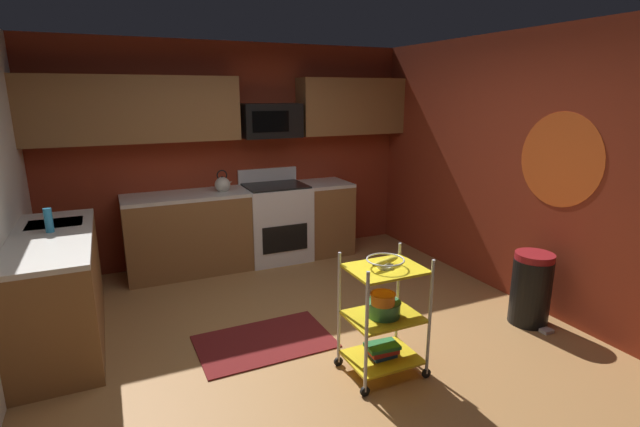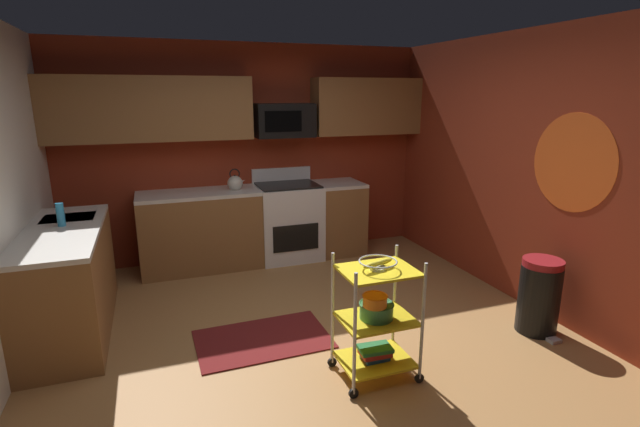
{
  "view_description": "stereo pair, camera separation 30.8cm",
  "coord_description": "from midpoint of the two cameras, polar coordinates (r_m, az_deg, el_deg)",
  "views": [
    {
      "loc": [
        -1.42,
        -3.18,
        2.03
      ],
      "look_at": [
        0.14,
        0.23,
        1.05
      ],
      "focal_mm": 26.22,
      "sensor_mm": 36.0,
      "label": 1
    },
    {
      "loc": [
        -1.14,
        -3.3,
        2.03
      ],
      "look_at": [
        0.14,
        0.23,
        1.05
      ],
      "focal_mm": 26.22,
      "sensor_mm": 36.0,
      "label": 2
    }
  ],
  "objects": [
    {
      "name": "floor",
      "position": [
        4.04,
        -2.74,
        -15.85
      ],
      "size": [
        4.4,
        4.8,
        0.04
      ],
      "primitive_type": "cube",
      "color": "#A87542",
      "rests_on": "ground"
    },
    {
      "name": "kettle",
      "position": [
        5.54,
        -13.38,
        3.47
      ],
      "size": [
        0.21,
        0.18,
        0.26
      ],
      "color": "beige",
      "rests_on": "counter_run"
    },
    {
      "name": "rolling_cart",
      "position": [
        3.47,
        5.17,
        -12.43
      ],
      "size": [
        0.59,
        0.43,
        0.91
      ],
      "color": "silver",
      "rests_on": "ground"
    },
    {
      "name": "floor_rug",
      "position": [
        4.09,
        -9.02,
        -15.22
      ],
      "size": [
        1.11,
        0.72,
        0.01
      ],
      "primitive_type": "cube",
      "rotation": [
        0.0,
        0.0,
        0.02
      ],
      "color": "maroon",
      "rests_on": "ground"
    },
    {
      "name": "book_stack",
      "position": [
        3.6,
        5.07,
        -16.28
      ],
      "size": [
        0.25,
        0.18,
        0.1
      ],
      "color": "#1E4C8C",
      "rests_on": "rolling_cart"
    },
    {
      "name": "wall_right",
      "position": [
        4.83,
        22.49,
        4.83
      ],
      "size": [
        0.06,
        4.8,
        2.6
      ],
      "primitive_type": "cube",
      "color": "maroon",
      "rests_on": "ground"
    },
    {
      "name": "wall_back",
      "position": [
        5.86,
        -11.87,
        7.15
      ],
      "size": [
        4.52,
        0.06,
        2.6
      ],
      "primitive_type": "cube",
      "color": "maroon",
      "rests_on": "ground"
    },
    {
      "name": "mixing_bowl_large",
      "position": [
        3.44,
        5.19,
        -11.45
      ],
      "size": [
        0.25,
        0.25,
        0.11
      ],
      "color": "#387F4C",
      "rests_on": "rolling_cart"
    },
    {
      "name": "dish_soap_bottle",
      "position": [
        4.46,
        -31.96,
        -0.72
      ],
      "size": [
        0.06,
        0.06,
        0.2
      ],
      "primitive_type": "cylinder",
      "color": "#2D8CBF",
      "rests_on": "counter_run"
    },
    {
      "name": "trash_can",
      "position": [
        4.56,
        22.61,
        -8.5
      ],
      "size": [
        0.34,
        0.42,
        0.66
      ],
      "color": "black",
      "rests_on": "ground"
    },
    {
      "name": "fruit_bowl",
      "position": [
        3.3,
        5.34,
        -5.87
      ],
      "size": [
        0.27,
        0.27,
        0.07
      ],
      "color": "silver",
      "rests_on": "rolling_cart"
    },
    {
      "name": "wall_flower_decal",
      "position": [
        4.56,
        25.54,
        5.9
      ],
      "size": [
        0.0,
        0.84,
        0.84
      ],
      "primitive_type": "cylinder",
      "rotation": [
        0.0,
        1.57,
        0.0
      ],
      "color": "#E5591E"
    },
    {
      "name": "oven_range",
      "position": [
        5.81,
        -6.93,
        -0.98
      ],
      "size": [
        0.76,
        0.65,
        1.1
      ],
      "color": "white",
      "rests_on": "ground"
    },
    {
      "name": "mixing_bowl_small",
      "position": [
        3.36,
        5.06,
        -10.3
      ],
      "size": [
        0.18,
        0.18,
        0.08
      ],
      "color": "orange",
      "rests_on": "rolling_cart"
    },
    {
      "name": "upper_cabinets",
      "position": [
        5.61,
        -12.61,
        12.44
      ],
      "size": [
        4.4,
        0.33,
        0.7
      ],
      "color": "brown"
    },
    {
      "name": "counter_run",
      "position": [
        5.17,
        -17.52,
        -3.73
      ],
      "size": [
        3.56,
        2.31,
        0.92
      ],
      "color": "brown",
      "rests_on": "ground"
    },
    {
      "name": "microwave",
      "position": [
        5.71,
        -7.64,
        11.18
      ],
      "size": [
        0.7,
        0.39,
        0.4
      ],
      "color": "black"
    }
  ]
}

